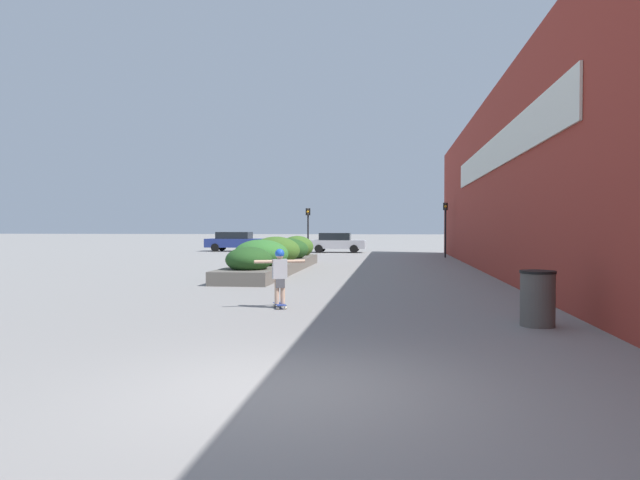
# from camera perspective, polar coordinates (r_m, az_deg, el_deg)

# --- Properties ---
(ground_plane) EXTENTS (300.00, 300.00, 0.00)m
(ground_plane) POSITION_cam_1_polar(r_m,az_deg,el_deg) (6.80, -3.26, -14.70)
(ground_plane) COLOR gray
(building_wall_right) EXTENTS (0.67, 42.37, 7.16)m
(building_wall_right) POSITION_cam_1_polar(r_m,az_deg,el_deg) (22.09, 17.98, 5.66)
(building_wall_right) COLOR maroon
(building_wall_right) RESTS_ON ground_plane
(planter_box) EXTENTS (2.11, 12.45, 1.48)m
(planter_box) POSITION_cam_1_polar(r_m,az_deg,el_deg) (24.35, -4.34, -1.65)
(planter_box) COLOR #605B54
(planter_box) RESTS_ON ground_plane
(skateboard) EXTENTS (0.42, 0.65, 0.10)m
(skateboard) POSITION_cam_1_polar(r_m,az_deg,el_deg) (13.32, -4.04, -6.50)
(skateboard) COLOR navy
(skateboard) RESTS_ON ground_plane
(skateboarder) EXTENTS (1.13, 0.52, 1.28)m
(skateboarder) POSITION_cam_1_polar(r_m,az_deg,el_deg) (13.23, -4.05, -3.06)
(skateboarder) COLOR tan
(skateboarder) RESTS_ON skateboard
(trash_bin) EXTENTS (0.67, 0.67, 1.05)m
(trash_bin) POSITION_cam_1_polar(r_m,az_deg,el_deg) (11.58, 20.93, -5.47)
(trash_bin) COLOR #514C47
(trash_bin) RESTS_ON ground_plane
(car_leftmost) EXTENTS (4.16, 1.87, 1.46)m
(car_leftmost) POSITION_cam_1_polar(r_m,az_deg,el_deg) (42.52, 1.68, -0.23)
(car_leftmost) COLOR #BCBCC1
(car_leftmost) RESTS_ON ground_plane
(car_center_left) EXTENTS (4.70, 2.04, 1.52)m
(car_center_left) POSITION_cam_1_polar(r_m,az_deg,el_deg) (45.18, -8.40, -0.11)
(car_center_left) COLOR navy
(car_center_left) RESTS_ON ground_plane
(car_center_right) EXTENTS (4.17, 1.99, 1.60)m
(car_center_right) POSITION_cam_1_polar(r_m,az_deg,el_deg) (41.27, 19.96, -0.26)
(car_center_right) COLOR maroon
(car_center_right) RESTS_ON ground_plane
(traffic_light_left) EXTENTS (0.28, 0.30, 3.11)m
(traffic_light_left) POSITION_cam_1_polar(r_m,az_deg,el_deg) (36.85, -1.21, 1.69)
(traffic_light_left) COLOR black
(traffic_light_left) RESTS_ON ground_plane
(traffic_light_right) EXTENTS (0.28, 0.30, 3.40)m
(traffic_light_right) POSITION_cam_1_polar(r_m,az_deg,el_deg) (36.17, 12.43, 1.95)
(traffic_light_right) COLOR black
(traffic_light_right) RESTS_ON ground_plane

